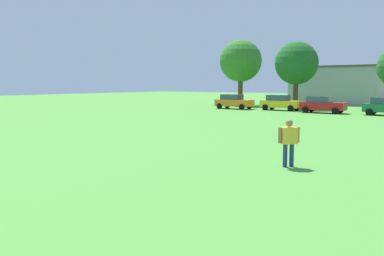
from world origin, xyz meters
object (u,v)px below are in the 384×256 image
(adult_bystander, at_px, (289,139))
(parked_car_orange_0, at_px, (234,102))
(parked_car_yellow_1, at_px, (280,103))
(parked_car_red_2, at_px, (322,104))
(tree_far_left, at_px, (241,61))
(tree_center, at_px, (296,63))

(adult_bystander, relative_size, parked_car_orange_0, 0.40)
(parked_car_orange_0, bearing_deg, adult_bystander, -56.99)
(parked_car_yellow_1, xyz_separation_m, parked_car_red_2, (4.97, -1.22, 0.00))
(tree_far_left, bearing_deg, parked_car_red_2, -29.28)
(tree_center, bearing_deg, adult_bystander, -69.35)
(parked_car_red_2, xyz_separation_m, tree_far_left, (-13.41, 7.52, 5.04))
(parked_car_orange_0, bearing_deg, tree_center, 42.24)
(adult_bystander, relative_size, tree_center, 0.22)
(adult_bystander, xyz_separation_m, parked_car_yellow_1, (-12.18, 27.89, -0.16))
(parked_car_red_2, relative_size, tree_center, 0.55)
(parked_car_orange_0, distance_m, parked_car_red_2, 10.34)
(adult_bystander, relative_size, parked_car_red_2, 0.40)
(parked_car_yellow_1, distance_m, tree_far_left, 11.67)
(tree_far_left, relative_size, tree_center, 1.12)
(adult_bystander, bearing_deg, parked_car_red_2, 57.26)
(tree_far_left, height_order, tree_center, tree_far_left)
(tree_far_left, bearing_deg, tree_center, -14.37)
(parked_car_orange_0, xyz_separation_m, tree_center, (5.49, 4.98, 4.41))
(parked_car_red_2, bearing_deg, parked_car_yellow_1, 166.21)
(adult_bystander, height_order, tree_center, tree_center)
(tree_center, bearing_deg, parked_car_orange_0, -137.76)
(parked_car_red_2, height_order, tree_far_left, tree_far_left)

